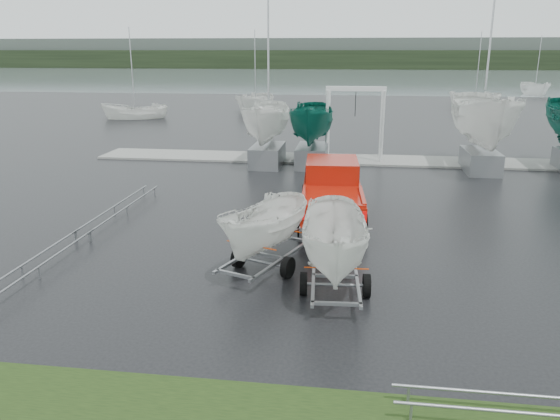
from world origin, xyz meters
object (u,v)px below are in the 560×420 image
Objects in this scene: pickup_truck at (332,190)px; boat_hoist at (355,113)px; trailer_hitched at (338,191)px; trailer_parked at (266,187)px.

boat_hoist reaches higher than pickup_truck.
trailer_parked is (-2.00, 1.25, -0.27)m from trailer_hitched.
boat_hoist is at bearing 82.75° from pickup_truck.
boat_hoist is at bearing 85.44° from trailer_hitched.
boat_hoist is (0.34, 17.77, -0.04)m from trailer_hitched.
trailer_hitched reaches higher than pickup_truck.
trailer_hitched is at bearing -91.11° from boat_hoist.
pickup_truck is at bearing 90.00° from trailer_hitched.
trailer_parked is at bearing 144.64° from trailer_hitched.
boat_hoist is (0.74, 11.17, 1.60)m from pickup_truck.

